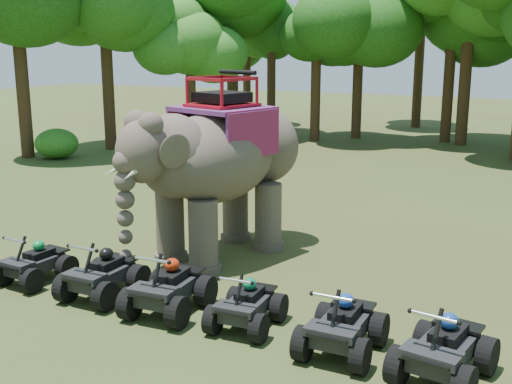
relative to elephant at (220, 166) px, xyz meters
The scene contains 19 objects.
ground 3.21m from the elephant, 53.67° to the right, with size 110.00×110.00×0.00m, color #47381E.
elephant is the anchor object (origin of this frame).
atv_0 4.86m from the elephant, 127.23° to the right, with size 1.14×1.57×1.16m, color black, non-canonical shape.
atv_1 4.06m from the elephant, 102.53° to the right, with size 1.27×1.74×1.29m, color black, non-canonical shape.
atv_2 4.11m from the elephant, 75.92° to the right, with size 1.32×1.81×1.34m, color black, non-canonical shape.
atv_3 4.75m from the elephant, 53.45° to the right, with size 1.14×1.56×1.16m, color black, non-canonical shape.
atv_4 6.13m from the elephant, 38.87° to the right, with size 1.26×1.73×1.28m, color black, non-canonical shape.
atv_5 7.59m from the elephant, 31.00° to the right, with size 1.31×1.79×1.33m, color black, non-canonical shape.
tree_0 22.33m from the elephant, 86.59° to the left, with size 6.34×6.34×9.06m, color #195114, non-canonical shape.
tree_23 17.60m from the elephant, 151.80° to the left, with size 6.86×6.86×9.80m, color #195114, non-canonical shape.
tree_24 18.15m from the elephant, 138.30° to the left, with size 6.48×6.48×9.26m, color #195114, non-canonical shape.
tree_25 18.26m from the elephant, 124.92° to the left, with size 4.90×4.90×6.99m, color #195114, non-canonical shape.
tree_26 22.10m from the elephant, 112.39° to the left, with size 4.60×4.60×6.57m, color #195114, non-canonical shape.
tree_27 21.79m from the elephant, 99.33° to the left, with size 5.88×5.88×8.40m, color #195114, non-canonical shape.
tree_29 21.13m from the elephant, 118.20° to the left, with size 7.70×7.70×10.99m, color #195114, non-canonical shape.
tree_30 27.95m from the elephant, 93.34° to the left, with size 6.64×6.64×9.49m, color #195114, non-canonical shape.
tree_34 21.84m from the elephant, 83.97° to the left, with size 7.36×7.36×10.52m, color #195114, non-canonical shape.
tree_37 27.14m from the elephant, 116.42° to the left, with size 4.99×4.99×7.12m, color #195114, non-canonical shape.
tree_38 20.33m from the elephant, 105.14° to the left, with size 5.68×5.68×8.12m, color #195114, non-canonical shape.
Camera 1 is at (6.64, -11.79, 5.30)m, focal length 45.00 mm.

